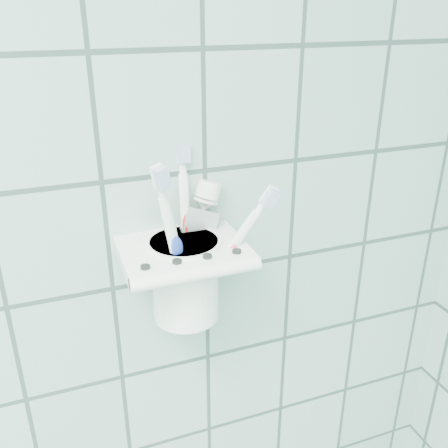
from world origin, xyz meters
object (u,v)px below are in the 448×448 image
at_px(holder_bracket, 183,253).
at_px(toothpaste_tube, 175,238).
at_px(toothbrush_blue, 188,232).
at_px(cup, 185,276).
at_px(toothbrush_orange, 183,242).
at_px(toothbrush_pink, 187,238).

height_order(holder_bracket, toothpaste_tube, toothpaste_tube).
relative_size(holder_bracket, toothbrush_blue, 0.72).
height_order(holder_bracket, cup, same).
bearing_deg(toothbrush_blue, toothpaste_tube, 140.63).
distance_m(cup, toothbrush_orange, 0.05).
height_order(cup, toothpaste_tube, toothpaste_tube).
height_order(toothbrush_pink, toothbrush_orange, toothbrush_pink).
bearing_deg(toothbrush_orange, toothpaste_tube, 98.05).
height_order(toothbrush_pink, toothbrush_blue, toothbrush_pink).
bearing_deg(toothbrush_pink, toothbrush_orange, 105.27).
bearing_deg(holder_bracket, toothpaste_tube, 100.31).
bearing_deg(toothbrush_blue, toothbrush_pink, -119.66).
xyz_separation_m(holder_bracket, toothbrush_orange, (0.00, -0.00, 0.01)).
bearing_deg(toothbrush_pink, cup, 72.18).
xyz_separation_m(toothbrush_pink, toothpaste_tube, (-0.01, 0.03, -0.01)).
bearing_deg(toothpaste_tube, toothbrush_blue, -25.08).
height_order(holder_bracket, toothbrush_blue, toothbrush_blue).
relative_size(holder_bracket, toothbrush_orange, 0.78).
height_order(cup, toothbrush_pink, toothbrush_pink).
bearing_deg(toothpaste_tube, toothbrush_orange, -76.48).
distance_m(holder_bracket, toothpaste_tube, 0.02).
relative_size(cup, toothbrush_pink, 0.51).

